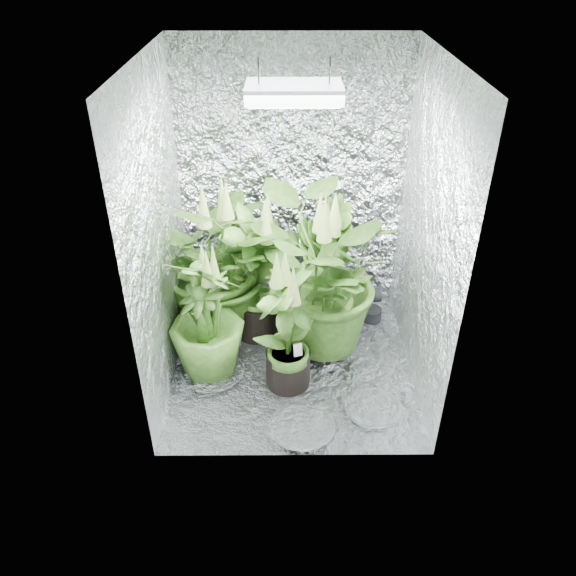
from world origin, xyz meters
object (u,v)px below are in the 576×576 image
(plant_a, at_px, (218,262))
(plant_e, at_px, (320,280))
(plant_c, at_px, (321,266))
(circulation_fan, at_px, (368,301))
(plant_b, at_px, (255,277))
(plant_d, at_px, (206,319))
(grow_lamp, at_px, (294,93))
(plant_f, at_px, (288,330))

(plant_a, relative_size, plant_e, 1.02)
(plant_a, distance_m, plant_c, 0.74)
(plant_e, distance_m, circulation_fan, 0.67)
(plant_b, xyz_separation_m, plant_c, (0.47, 0.16, -0.01))
(plant_d, xyz_separation_m, plant_e, (0.73, 0.25, 0.14))
(grow_lamp, xyz_separation_m, plant_d, (-0.55, -0.08, -1.39))
(plant_a, height_order, plant_d, plant_a)
(plant_e, xyz_separation_m, plant_f, (-0.21, -0.36, -0.14))
(grow_lamp, distance_m, plant_c, 1.46)
(plant_a, height_order, plant_c, plant_a)
(plant_b, bearing_deg, plant_c, 18.70)
(plant_d, bearing_deg, plant_a, 86.47)
(plant_b, height_order, plant_d, plant_b)
(plant_d, bearing_deg, plant_c, 37.66)
(plant_b, bearing_deg, grow_lamp, -53.68)
(plant_a, xyz_separation_m, plant_e, (0.70, -0.26, 0.01))
(plant_a, height_order, plant_f, plant_a)
(plant_d, relative_size, plant_f, 0.99)
(plant_b, distance_m, plant_e, 0.48)
(plant_a, xyz_separation_m, plant_d, (-0.03, -0.50, -0.13))
(plant_b, relative_size, plant_e, 0.89)
(plant_d, xyz_separation_m, circulation_fan, (1.13, 0.60, -0.27))
(plant_c, height_order, plant_f, plant_c)
(plant_d, distance_m, circulation_fan, 1.31)
(plant_f, bearing_deg, plant_b, 112.57)
(plant_d, bearing_deg, plant_f, -11.98)
(grow_lamp, relative_size, plant_f, 0.51)
(plant_c, distance_m, circulation_fan, 0.48)
(grow_lamp, xyz_separation_m, plant_b, (-0.26, 0.35, -1.34))
(plant_b, height_order, plant_f, plant_b)
(plant_a, bearing_deg, plant_c, 6.66)
(plant_f, bearing_deg, plant_c, 70.88)
(plant_e, relative_size, circulation_fan, 3.02)
(grow_lamp, height_order, circulation_fan, grow_lamp)
(plant_d, bearing_deg, circulation_fan, 27.76)
(grow_lamp, height_order, plant_f, grow_lamp)
(grow_lamp, bearing_deg, plant_c, 67.48)
(grow_lamp, distance_m, plant_f, 1.40)
(grow_lamp, relative_size, plant_a, 0.41)
(plant_b, bearing_deg, plant_f, -67.43)
(plant_d, bearing_deg, plant_b, 55.53)
(grow_lamp, relative_size, plant_c, 0.48)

